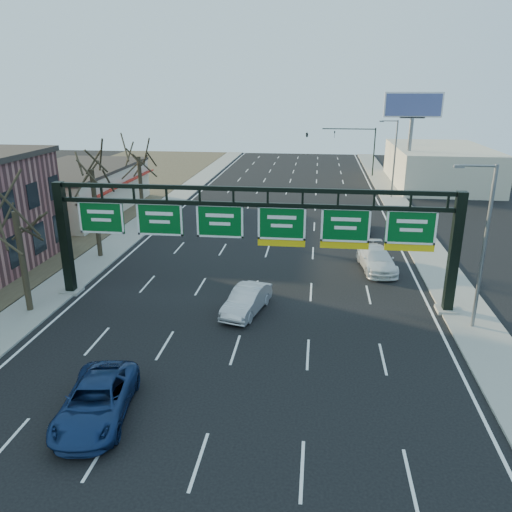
# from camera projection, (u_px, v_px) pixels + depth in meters

# --- Properties ---
(ground) EXTENTS (160.00, 160.00, 0.00)m
(ground) POSITION_uv_depth(u_px,v_px,m) (228.00, 371.00, 23.38)
(ground) COLOR black
(ground) RESTS_ON ground
(sidewalk_left) EXTENTS (3.00, 120.00, 0.12)m
(sidewalk_left) POSITION_uv_depth(u_px,v_px,m) (124.00, 238.00, 43.64)
(sidewalk_left) COLOR gray
(sidewalk_left) RESTS_ON ground
(sidewalk_right) EXTENTS (3.00, 120.00, 0.12)m
(sidewalk_right) POSITION_uv_depth(u_px,v_px,m) (426.00, 249.00, 40.66)
(sidewalk_right) COLOR gray
(sidewalk_right) RESTS_ON ground
(lane_markings) EXTENTS (21.60, 120.00, 0.01)m
(lane_markings) POSITION_uv_depth(u_px,v_px,m) (270.00, 244.00, 42.17)
(lane_markings) COLOR white
(lane_markings) RESTS_ON ground
(sign_gantry) EXTENTS (24.60, 1.20, 7.20)m
(sign_gantry) POSITION_uv_depth(u_px,v_px,m) (253.00, 230.00, 29.38)
(sign_gantry) COLOR black
(sign_gantry) RESTS_ON ground
(cream_strip) EXTENTS (10.90, 18.40, 4.70)m
(cream_strip) POSITION_uv_depth(u_px,v_px,m) (75.00, 189.00, 52.36)
(cream_strip) COLOR #BDB69D
(cream_strip) RESTS_ON ground
(building_right_distant) EXTENTS (12.00, 20.00, 5.00)m
(building_right_distant) POSITION_uv_depth(u_px,v_px,m) (439.00, 166.00, 67.20)
(building_right_distant) COLOR #BDB69D
(building_right_distant) RESTS_ON ground
(tree_gantry) EXTENTS (3.60, 3.60, 8.48)m
(tree_gantry) POSITION_uv_depth(u_px,v_px,m) (12.00, 193.00, 27.27)
(tree_gantry) COLOR #2B2418
(tree_gantry) RESTS_ON sidewalk_left
(tree_mid) EXTENTS (3.60, 3.60, 9.24)m
(tree_mid) POSITION_uv_depth(u_px,v_px,m) (90.00, 155.00, 36.43)
(tree_mid) COLOR #2B2418
(tree_mid) RESTS_ON sidewalk_left
(tree_far) EXTENTS (3.60, 3.60, 8.86)m
(tree_far) POSITION_uv_depth(u_px,v_px,m) (138.00, 145.00, 45.94)
(tree_far) COLOR #2B2418
(tree_far) RESTS_ON sidewalk_left
(streetlight_near) EXTENTS (2.15, 0.22, 9.00)m
(streetlight_near) POSITION_uv_depth(u_px,v_px,m) (483.00, 240.00, 25.92)
(streetlight_near) COLOR slate
(streetlight_near) RESTS_ON sidewalk_right
(streetlight_far) EXTENTS (2.15, 0.22, 9.00)m
(streetlight_far) POSITION_uv_depth(u_px,v_px,m) (394.00, 155.00, 57.86)
(streetlight_far) COLOR slate
(streetlight_far) RESTS_ON sidewalk_right
(billboard_right) EXTENTS (7.00, 0.50, 12.00)m
(billboard_right) POSITION_uv_depth(u_px,v_px,m) (412.00, 117.00, 60.95)
(billboard_right) COLOR slate
(billboard_right) RESTS_ON ground
(traffic_signal_mast) EXTENTS (10.16, 0.54, 7.00)m
(traffic_signal_mast) POSITION_uv_depth(u_px,v_px,m) (332.00, 138.00, 72.60)
(traffic_signal_mast) COLOR black
(traffic_signal_mast) RESTS_ON ground
(car_blue_suv) EXTENTS (3.25, 5.75, 1.52)m
(car_blue_suv) POSITION_uv_depth(u_px,v_px,m) (96.00, 401.00, 19.86)
(car_blue_suv) COLOR navy
(car_blue_suv) RESTS_ON ground
(car_silver_sedan) EXTENTS (2.68, 4.85, 1.51)m
(car_silver_sedan) POSITION_uv_depth(u_px,v_px,m) (247.00, 300.00, 29.19)
(car_silver_sedan) COLOR #B1B1B6
(car_silver_sedan) RESTS_ON ground
(car_white_wagon) EXTENTS (2.84, 5.64, 1.57)m
(car_white_wagon) POSITION_uv_depth(u_px,v_px,m) (377.00, 259.00, 36.07)
(car_white_wagon) COLOR white
(car_white_wagon) RESTS_ON ground
(car_grey_far) EXTENTS (2.09, 4.96, 1.67)m
(car_grey_far) POSITION_uv_depth(u_px,v_px,m) (359.00, 222.00, 45.63)
(car_grey_far) COLOR #3E4043
(car_grey_far) RESTS_ON ground
(car_silver_distant) EXTENTS (2.21, 4.50, 1.42)m
(car_silver_distant) POSITION_uv_depth(u_px,v_px,m) (224.00, 213.00, 49.67)
(car_silver_distant) COLOR #A8A8AC
(car_silver_distant) RESTS_ON ground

